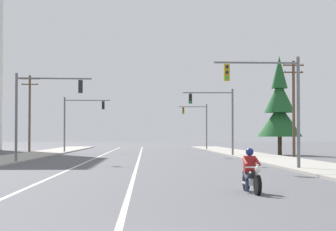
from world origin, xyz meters
TOP-DOWN VIEW (x-y plane):
  - lane_stripe_center at (-0.13, 45.00)m, footprint 0.16×100.00m
  - lane_stripe_left at (-3.82, 45.00)m, footprint 0.16×100.00m
  - sidewalk_kerb_right at (10.29, 40.00)m, footprint 4.40×110.00m
  - sidewalk_kerb_left at (-10.29, 40.00)m, footprint 4.40×110.00m
  - motorcycle_with_rider at (3.84, 10.63)m, footprint 0.70×2.19m
  - traffic_signal_near_right at (7.41, 24.02)m, footprint 4.73×0.46m
  - traffic_signal_near_left at (-6.97, 33.58)m, footprint 5.22×0.61m
  - traffic_signal_mid_right at (7.09, 47.25)m, footprint 4.64×0.37m
  - traffic_signal_mid_left at (-7.11, 59.83)m, footprint 5.11×0.49m
  - traffic_signal_far_right at (7.65, 74.44)m, footprint 3.83×0.37m
  - utility_pole_right_far at (13.86, 46.40)m, footprint 1.93×0.26m
  - utility_pole_left_far at (-12.96, 62.67)m, footprint 2.36×0.26m
  - conifer_tree_right_verge_far at (13.56, 50.95)m, footprint 4.42×4.42m

SIDE VIEW (x-z plane):
  - lane_stripe_center at x=-0.13m, z-range 0.00..0.01m
  - lane_stripe_left at x=-3.82m, z-range 0.00..0.01m
  - sidewalk_kerb_right at x=10.29m, z-range 0.00..0.14m
  - sidewalk_kerb_left at x=-10.29m, z-range 0.00..0.14m
  - motorcycle_with_rider at x=3.84m, z-range -0.14..1.32m
  - traffic_signal_far_right at x=7.65m, z-range 0.93..7.13m
  - traffic_signal_mid_right at x=7.09m, z-range 0.98..7.18m
  - traffic_signal_near_right at x=7.41m, z-range 0.99..7.19m
  - traffic_signal_mid_left at x=-7.11m, z-range 1.01..7.21m
  - traffic_signal_near_left at x=-6.97m, z-range 1.02..7.22m
  - conifer_tree_right_verge_far at x=13.56m, z-range -0.41..9.33m
  - utility_pole_right_far at x=13.86m, z-range 0.32..9.03m
  - utility_pole_left_far at x=-12.96m, z-range 0.37..9.26m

